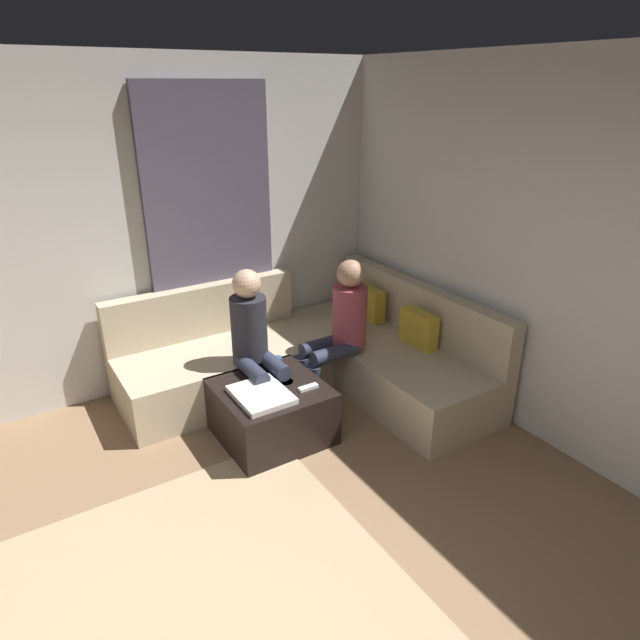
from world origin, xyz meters
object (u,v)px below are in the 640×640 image
at_px(game_remote, 308,388).
at_px(person_on_couch_side, 255,341).
at_px(person_on_couch_back, 340,326).
at_px(ottoman, 271,411).
at_px(sectional_couch, 316,357).
at_px(coffee_mug, 277,363).

bearing_deg(game_remote, person_on_couch_side, -159.96).
height_order(game_remote, person_on_couch_back, person_on_couch_back).
height_order(ottoman, person_on_couch_side, person_on_couch_side).
height_order(ottoman, person_on_couch_back, person_on_couch_back).
distance_m(sectional_couch, coffee_mug, 0.59).
bearing_deg(sectional_couch, ottoman, -56.41).
xyz_separation_m(game_remote, person_on_couch_back, (-0.37, 0.52, 0.23)).
bearing_deg(ottoman, person_on_couch_back, 104.18).
distance_m(ottoman, person_on_couch_back, 0.89).
bearing_deg(sectional_couch, game_remote, -36.24).
relative_size(sectional_couch, game_remote, 17.00).
distance_m(sectional_couch, ottoman, 0.83).
bearing_deg(coffee_mug, game_remote, 5.71).
height_order(sectional_couch, coffee_mug, sectional_couch).
height_order(game_remote, person_on_couch_side, person_on_couch_side).
relative_size(game_remote, person_on_couch_side, 0.12).
distance_m(sectional_couch, game_remote, 0.80).
xyz_separation_m(coffee_mug, person_on_couch_back, (0.03, 0.56, 0.19)).
distance_m(game_remote, person_on_couch_side, 0.57).
bearing_deg(game_remote, sectional_couch, 143.76).
relative_size(coffee_mug, game_remote, 0.63).
relative_size(sectional_couch, person_on_couch_back, 2.12).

